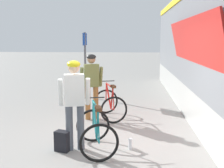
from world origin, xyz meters
TOP-DOWN VIEW (x-y plane):
  - ground_plane at (0.00, 0.00)m, footprint 80.00×80.00m
  - cyclist_near_in_olive at (-0.74, 1.92)m, footprint 0.66×0.43m
  - cyclist_far_in_white at (-0.76, -0.21)m, footprint 0.65×0.40m
  - bicycle_near_red at (-0.26, 2.04)m, footprint 0.99×1.23m
  - bicycle_far_teal at (-0.34, -0.27)m, footprint 0.95×1.21m
  - backpack_on_platform at (-1.00, -0.30)m, footprint 0.32×0.26m
  - water_bottle_near_the_bikes at (0.32, -0.13)m, footprint 0.07×0.07m
  - water_bottle_by_the_backpack at (-1.13, -0.29)m, footprint 0.07×0.07m
  - platform_sign_post at (-1.40, 4.84)m, footprint 0.08×0.70m

SIDE VIEW (x-z plane):
  - ground_plane at x=0.00m, z-range 0.00..0.00m
  - water_bottle_by_the_backpack at x=-1.13m, z-range 0.00..0.20m
  - water_bottle_near_the_bikes at x=0.32m, z-range 0.00..0.22m
  - backpack_on_platform at x=-1.00m, z-range 0.00..0.40m
  - bicycle_near_red at x=-0.26m, z-range -0.09..0.89m
  - bicycle_far_teal at x=-0.34m, z-range -0.09..0.89m
  - cyclist_near_in_olive at x=-0.74m, z-range 0.17..1.94m
  - cyclist_far_in_white at x=-0.76m, z-range 0.17..1.94m
  - platform_sign_post at x=-1.40m, z-range 0.42..2.82m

